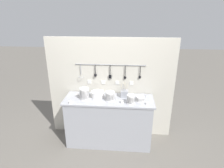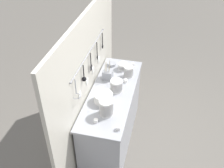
# 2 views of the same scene
# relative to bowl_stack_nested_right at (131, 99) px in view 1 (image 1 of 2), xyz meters

# --- Properties ---
(ground_plane) EXTENTS (20.00, 20.00, 0.00)m
(ground_plane) POSITION_rel_bowl_stack_nested_right_xyz_m (-0.39, 0.14, -0.99)
(ground_plane) COLOR #666059
(counter) EXTENTS (1.59, 0.56, 0.91)m
(counter) POSITION_rel_bowl_stack_nested_right_xyz_m (-0.39, 0.14, -0.53)
(counter) COLOR #9EA0A8
(counter) RESTS_ON ground
(back_wall) EXTENTS (2.39, 0.11, 1.95)m
(back_wall) POSITION_rel_bowl_stack_nested_right_xyz_m (-0.39, 0.46, -0.01)
(back_wall) COLOR beige
(back_wall) RESTS_ON ground
(bowl_stack_nested_right) EXTENTS (0.13, 0.13, 0.16)m
(bowl_stack_nested_right) POSITION_rel_bowl_stack_nested_right_xyz_m (0.00, 0.00, 0.00)
(bowl_stack_nested_right) COLOR white
(bowl_stack_nested_right) RESTS_ON counter
(bowl_stack_short_front) EXTENTS (0.16, 0.16, 0.16)m
(bowl_stack_short_front) POSITION_rel_bowl_stack_nested_right_xyz_m (-0.36, 0.09, 0.00)
(bowl_stack_short_front) COLOR white
(bowl_stack_short_front) RESTS_ON counter
(bowl_stack_back_corner) EXTENTS (0.15, 0.15, 0.09)m
(bowl_stack_back_corner) POSITION_rel_bowl_stack_nested_right_xyz_m (0.16, 0.11, -0.03)
(bowl_stack_back_corner) COLOR white
(bowl_stack_back_corner) RESTS_ON counter
(bowl_stack_tall_left) EXTENTS (0.17, 0.17, 0.20)m
(bowl_stack_tall_left) POSITION_rel_bowl_stack_nested_right_xyz_m (-0.81, 0.11, 0.02)
(bowl_stack_tall_left) COLOR white
(bowl_stack_tall_left) RESTS_ON counter
(plate_stack) EXTENTS (0.23, 0.23, 0.11)m
(plate_stack) POSITION_rel_bowl_stack_nested_right_xyz_m (-0.59, 0.21, -0.02)
(plate_stack) COLOR white
(plate_stack) RESTS_ON counter
(steel_mixing_bowl) EXTENTS (0.12, 0.12, 0.04)m
(steel_mixing_bowl) POSITION_rel_bowl_stack_nested_right_xyz_m (0.22, 0.30, -0.06)
(steel_mixing_bowl) COLOR #93969E
(steel_mixing_bowl) RESTS_ON counter
(cutlery_caddy) EXTENTS (0.13, 0.13, 0.27)m
(cutlery_caddy) POSITION_rel_bowl_stack_nested_right_xyz_m (-0.11, 0.27, -0.02)
(cutlery_caddy) COLOR #93969E
(cutlery_caddy) RESTS_ON counter
(cup_by_caddy) EXTENTS (0.05, 0.05, 0.05)m
(cup_by_caddy) POSITION_rel_bowl_stack_nested_right_xyz_m (-1.02, -0.08, -0.06)
(cup_by_caddy) COLOR white
(cup_by_caddy) RESTS_ON counter
(cup_back_right) EXTENTS (0.05, 0.05, 0.05)m
(cup_back_right) POSITION_rel_bowl_stack_nested_right_xyz_m (0.28, -0.01, -0.06)
(cup_back_right) COLOR white
(cup_back_right) RESTS_ON counter
(cup_centre) EXTENTS (0.05, 0.05, 0.05)m
(cup_centre) POSITION_rel_bowl_stack_nested_right_xyz_m (-0.97, 0.19, -0.06)
(cup_centre) COLOR white
(cup_centre) RESTS_ON counter
(cup_front_right) EXTENTS (0.05, 0.05, 0.05)m
(cup_front_right) POSITION_rel_bowl_stack_nested_right_xyz_m (-0.15, 0.01, -0.06)
(cup_front_right) COLOR white
(cup_front_right) RESTS_ON counter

